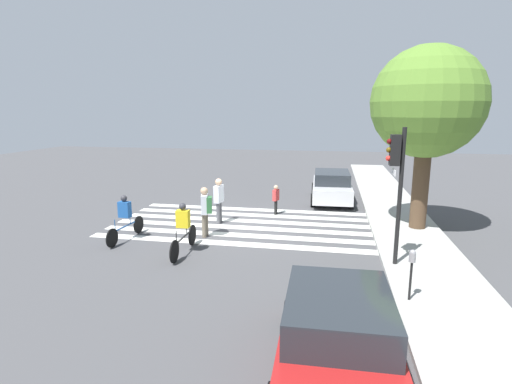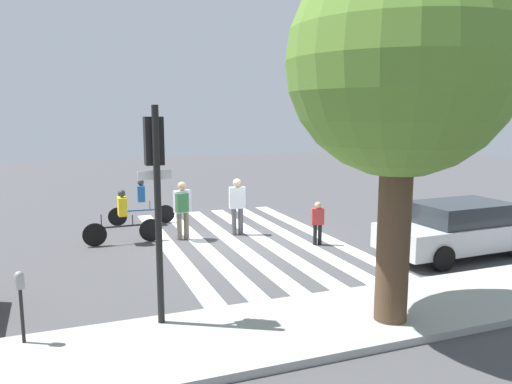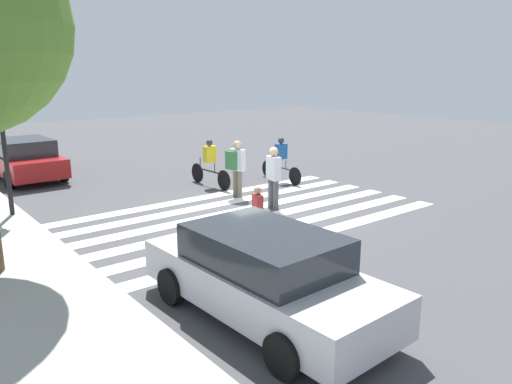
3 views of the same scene
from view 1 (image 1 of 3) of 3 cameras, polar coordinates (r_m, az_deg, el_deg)
The scene contains 13 objects.
ground_plane at distance 15.97m, azimuth -2.09°, elevation -4.58°, with size 60.00×60.00×0.00m, color #444447.
sidewalk_curb at distance 15.84m, azimuth 20.64°, elevation -5.22°, with size 36.00×2.50×0.14m.
crosswalk_stripes at distance 15.97m, azimuth -2.09°, elevation -4.57°, with size 5.27×10.00×0.01m.
traffic_light at distance 11.59m, azimuth 19.43°, elevation 2.80°, with size 0.60×0.50×4.01m.
parking_meter at distance 9.89m, azimuth 21.37°, elevation -9.57°, with size 0.15×0.15×1.36m.
street_tree at distance 15.62m, azimuth 23.28°, elevation 11.52°, with size 3.95×3.95×6.71m.
pedestrian_adult_blue_shirt at distance 15.91m, azimuth -5.33°, elevation -0.89°, with size 0.53×0.31×1.81m.
pedestrian_child_with_backpack at distance 17.29m, azimuth 2.86°, elevation -0.84°, with size 0.39×0.26×1.29m.
pedestrian_adult_yellow_jacket at distance 14.23m, azimuth -7.20°, elevation -2.30°, with size 0.54×0.50×1.80m.
cyclist_near_curb at distance 12.73m, azimuth -10.35°, elevation -4.93°, with size 2.32×0.40×1.64m.
cyclist_far_lane at distance 14.55m, azimuth -18.20°, elevation -3.27°, with size 2.28×0.42×1.60m.
car_parked_dark_suv at distance 20.18m, azimuth 10.75°, elevation 0.85°, with size 4.60×2.08×1.48m.
car_parked_silver_sedan at distance 7.22m, azimuth 11.57°, elevation -19.41°, with size 4.15×2.09×1.50m.
Camera 1 is at (14.95, 3.42, 4.45)m, focal length 28.00 mm.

